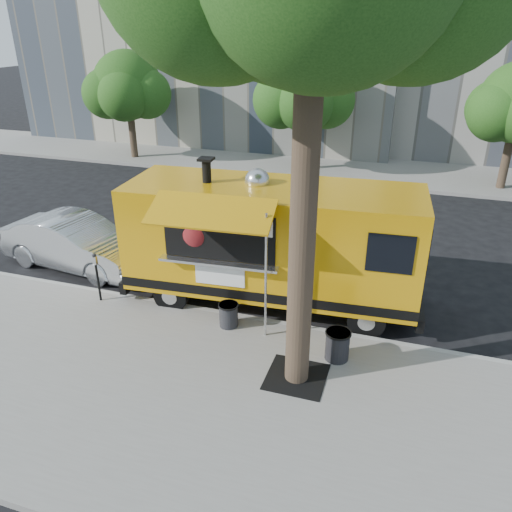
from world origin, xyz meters
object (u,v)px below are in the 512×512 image
(parking_meter, at_px, (97,272))
(trash_bin_right, at_px, (229,314))
(sign_post, at_px, (266,270))
(far_tree_a, at_px, (128,85))
(far_tree_b, at_px, (304,90))
(trash_bin_left, at_px, (337,344))
(sedan, at_px, (77,243))
(food_truck, at_px, (271,241))

(parking_meter, bearing_deg, trash_bin_right, -1.37)
(sign_post, bearing_deg, trash_bin_right, 173.14)
(far_tree_a, xyz_separation_m, parking_meter, (7.00, -13.65, -2.79))
(trash_bin_right, bearing_deg, parking_meter, 178.63)
(far_tree_b, height_order, sign_post, far_tree_b)
(sign_post, height_order, trash_bin_right, sign_post)
(sign_post, relative_size, trash_bin_left, 4.49)
(parking_meter, relative_size, sedan, 0.28)
(sign_post, bearing_deg, far_tree_b, 100.15)
(sign_post, height_order, sedan, sign_post)
(sign_post, xyz_separation_m, trash_bin_right, (-0.95, 0.11, -1.39))
(sedan, bearing_deg, food_truck, -85.29)
(far_tree_b, distance_m, trash_bin_right, 14.62)
(far_tree_b, bearing_deg, trash_bin_left, -73.72)
(sedan, distance_m, trash_bin_left, 8.51)
(sign_post, distance_m, parking_meter, 4.64)
(trash_bin_right, bearing_deg, far_tree_a, 127.66)
(trash_bin_right, bearing_deg, sign_post, -6.86)
(far_tree_a, bearing_deg, sign_post, -50.17)
(parking_meter, height_order, trash_bin_right, parking_meter)
(far_tree_a, xyz_separation_m, sign_post, (11.55, -13.85, -1.93))
(far_tree_a, bearing_deg, trash_bin_left, -46.97)
(parking_meter, distance_m, food_truck, 4.49)
(trash_bin_left, bearing_deg, trash_bin_right, 169.82)
(sign_post, distance_m, sedan, 6.84)
(sign_post, relative_size, parking_meter, 2.25)
(parking_meter, xyz_separation_m, food_truck, (4.15, 1.52, 0.77))
(far_tree_b, height_order, trash_bin_left, far_tree_b)
(food_truck, xyz_separation_m, sedan, (-6.07, 0.25, -0.98))
(far_tree_a, distance_m, trash_bin_right, 17.67)
(food_truck, bearing_deg, sedan, 173.53)
(sign_post, xyz_separation_m, food_truck, (-0.40, 1.72, -0.09))
(trash_bin_right, bearing_deg, far_tree_b, 96.47)
(far_tree_b, relative_size, food_truck, 0.72)
(sign_post, height_order, trash_bin_left, sign_post)
(parking_meter, xyz_separation_m, sedan, (-1.91, 1.76, -0.21))
(far_tree_a, relative_size, sign_post, 1.79)
(sign_post, distance_m, trash_bin_right, 1.68)
(sign_post, xyz_separation_m, trash_bin_left, (1.72, -0.36, -1.34))
(food_truck, bearing_deg, far_tree_b, 95.61)
(far_tree_b, height_order, parking_meter, far_tree_b)
(trash_bin_left, relative_size, trash_bin_right, 1.15)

